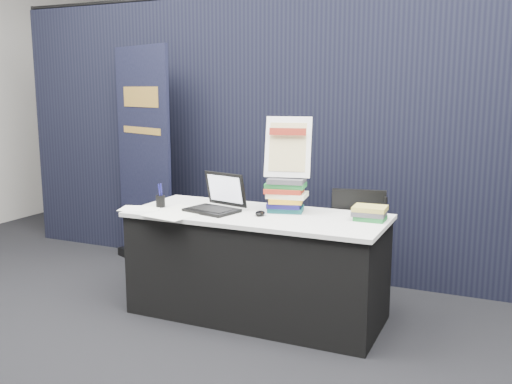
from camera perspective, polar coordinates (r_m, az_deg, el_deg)
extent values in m
plane|color=black|center=(3.76, -3.49, -15.07)|extent=(8.00, 8.00, 0.00)
cube|color=#ABA8A2|center=(7.18, 11.71, 11.21)|extent=(8.00, 0.02, 3.50)
cube|color=black|center=(4.88, 5.18, 5.45)|extent=(6.00, 0.08, 2.40)
cube|color=black|center=(4.09, 0.09, -7.50)|extent=(1.76, 0.71, 0.72)
cube|color=silver|center=(3.99, 0.09, -2.37)|extent=(1.80, 0.75, 0.03)
cube|color=black|center=(4.04, -4.45, -1.84)|extent=(0.40, 0.32, 0.02)
cube|color=black|center=(4.13, -3.65, 0.29)|extent=(0.36, 0.15, 0.25)
cube|color=white|center=(4.12, -3.70, 0.27)|extent=(0.30, 0.11, 0.19)
ellipsoid|color=black|center=(3.91, 0.41, -2.14)|extent=(0.08, 0.12, 0.03)
cube|color=white|center=(4.23, -11.55, -1.62)|extent=(0.33, 0.28, 0.00)
cube|color=white|center=(3.95, -8.74, -2.35)|extent=(0.35, 0.28, 0.00)
cube|color=white|center=(4.13, -6.92, -1.77)|extent=(0.35, 0.26, 0.00)
cylinder|color=black|center=(4.25, -9.53, -0.92)|extent=(0.08, 0.08, 0.09)
cube|color=#175759|center=(4.05, 2.99, -1.73)|extent=(0.28, 0.24, 0.03)
cube|color=#14114D|center=(4.04, 3.00, -1.25)|extent=(0.28, 0.24, 0.03)
cube|color=gold|center=(4.03, 3.00, -0.77)|extent=(0.28, 0.24, 0.03)
cube|color=#EBEBC0|center=(4.03, 3.01, -0.29)|extent=(0.28, 0.24, 0.03)
cube|color=#AB2C1B|center=(4.02, 3.01, 0.20)|extent=(0.28, 0.24, 0.03)
cube|color=#1E7232|center=(4.01, 3.02, 0.68)|extent=(0.28, 0.24, 0.03)
cube|color=#46464A|center=(4.01, 3.02, 1.17)|extent=(0.28, 0.24, 0.03)
cube|color=#1E7232|center=(3.85, 11.38, -2.57)|extent=(0.23, 0.19, 0.03)
cube|color=#46464A|center=(3.84, 11.40, -2.12)|extent=(0.23, 0.19, 0.03)
cube|color=gold|center=(3.84, 11.41, -1.66)|extent=(0.23, 0.19, 0.03)
cube|color=black|center=(3.99, 2.95, 1.61)|extent=(0.21, 0.06, 0.02)
cylinder|color=black|center=(4.08, 2.27, 3.57)|extent=(0.03, 0.11, 0.31)
cylinder|color=black|center=(4.02, 4.55, 3.44)|extent=(0.03, 0.11, 0.31)
cube|color=white|center=(4.01, 3.22, 4.52)|extent=(0.34, 0.19, 0.42)
cube|color=#DAC888|center=(4.00, 3.18, 4.51)|extent=(0.27, 0.15, 0.33)
cube|color=maroon|center=(3.99, 3.18, 6.05)|extent=(0.26, 0.07, 0.05)
cube|color=black|center=(5.45, -10.94, -6.63)|extent=(0.82, 0.40, 0.08)
cube|color=black|center=(5.28, -11.16, 3.38)|extent=(0.75, 0.32, 1.98)
cube|color=gold|center=(5.22, -11.49, 9.31)|extent=(0.51, 0.21, 0.18)
cube|color=gold|center=(5.24, -11.37, 6.05)|extent=(0.55, 0.22, 0.06)
cylinder|color=black|center=(4.03, 5.92, -9.98)|extent=(0.02, 0.02, 0.43)
cylinder|color=black|center=(3.93, 11.33, -10.64)|extent=(0.02, 0.02, 0.43)
cylinder|color=black|center=(4.38, 7.54, -8.35)|extent=(0.02, 0.02, 0.43)
cylinder|color=black|center=(4.29, 12.52, -8.91)|extent=(0.02, 0.02, 0.43)
cube|color=black|center=(4.08, 9.42, -6.32)|extent=(0.47, 0.47, 0.04)
cube|color=black|center=(4.17, 10.26, -0.80)|extent=(0.38, 0.09, 0.15)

